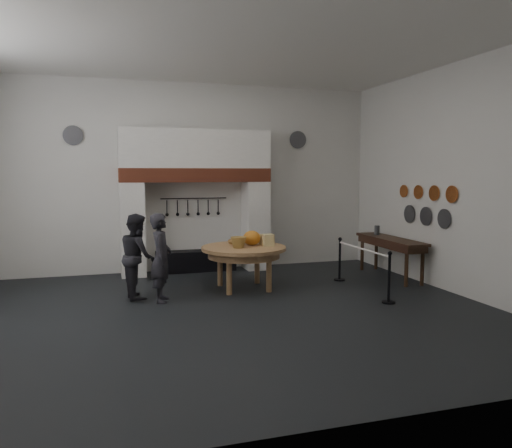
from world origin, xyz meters
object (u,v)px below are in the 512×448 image
object	(u,v)px
visitor_near	(161,258)
work_table	(244,248)
visitor_far	(137,256)
barrier_post_near	(389,279)
barrier_post_far	(340,260)
iron_range	(196,261)
side_table	(391,239)

from	to	relation	value
visitor_near	work_table	bearing A→B (deg)	-62.26
visitor_far	barrier_post_near	world-z (taller)	visitor_far
visitor_near	visitor_far	size ratio (longest dim) A/B	1.02
barrier_post_far	visitor_far	bearing A→B (deg)	-176.39
iron_range	barrier_post_far	size ratio (longest dim) A/B	2.11
iron_range	barrier_post_near	size ratio (longest dim) A/B	2.11
iron_range	barrier_post_near	world-z (taller)	barrier_post_near
visitor_far	side_table	size ratio (longest dim) A/B	0.73
work_table	visitor_near	xyz separation A→B (m)	(-1.72, -0.53, -0.02)
visitor_near	side_table	size ratio (longest dim) A/B	0.75
visitor_far	iron_range	bearing A→B (deg)	-40.58
side_table	barrier_post_far	xyz separation A→B (m)	(-1.25, 0.02, -0.42)
visitor_far	barrier_post_far	xyz separation A→B (m)	(4.35, 0.27, -0.35)
visitor_far	barrier_post_near	distance (m)	4.70
barrier_post_near	side_table	bearing A→B (deg)	57.78
visitor_far	barrier_post_far	size ratio (longest dim) A/B	1.79
side_table	barrier_post_near	bearing A→B (deg)	-122.22
visitor_near	barrier_post_near	bearing A→B (deg)	-97.83
visitor_near	barrier_post_far	xyz separation A→B (m)	(3.95, 0.67, -0.37)
barrier_post_near	barrier_post_far	bearing A→B (deg)	90.00
side_table	barrier_post_far	size ratio (longest dim) A/B	2.44
iron_range	barrier_post_near	bearing A→B (deg)	-54.07
iron_range	side_table	size ratio (longest dim) A/B	0.86
side_table	barrier_post_far	world-z (taller)	same
visitor_near	barrier_post_near	world-z (taller)	visitor_near
iron_range	visitor_near	distance (m)	2.89
visitor_near	barrier_post_near	size ratio (longest dim) A/B	1.82
side_table	barrier_post_far	bearing A→B (deg)	179.02
iron_range	side_table	distance (m)	4.59
iron_range	visitor_near	size ratio (longest dim) A/B	1.16
barrier_post_far	iron_range	bearing A→B (deg)	145.83
visitor_far	barrier_post_far	world-z (taller)	visitor_far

